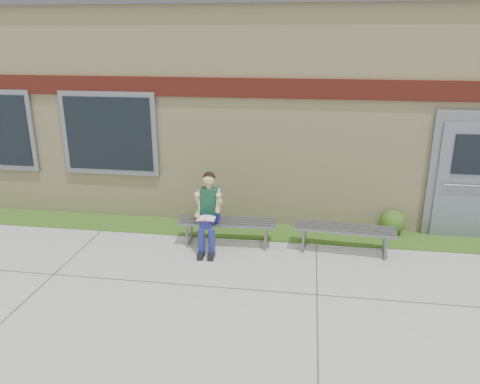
# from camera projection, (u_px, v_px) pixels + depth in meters

# --- Properties ---
(ground) EXTENTS (80.00, 80.00, 0.00)m
(ground) POSITION_uv_depth(u_px,v_px,m) (242.00, 309.00, 6.28)
(ground) COLOR #9E9E99
(ground) RESTS_ON ground
(grass_strip) EXTENTS (16.00, 0.80, 0.02)m
(grass_strip) POSITION_uv_depth(u_px,v_px,m) (262.00, 232.00, 8.72)
(grass_strip) COLOR #255015
(grass_strip) RESTS_ON ground
(school_building) EXTENTS (16.20, 6.22, 4.20)m
(school_building) POSITION_uv_depth(u_px,v_px,m) (278.00, 96.00, 11.22)
(school_building) COLOR beige
(school_building) RESTS_ON ground
(bench_left) EXTENTS (1.71, 0.54, 0.44)m
(bench_left) POSITION_uv_depth(u_px,v_px,m) (227.00, 226.00, 8.13)
(bench_left) COLOR slate
(bench_left) RESTS_ON ground
(bench_right) EXTENTS (1.70, 0.59, 0.43)m
(bench_right) POSITION_uv_depth(u_px,v_px,m) (344.00, 233.00, 7.85)
(bench_right) COLOR slate
(bench_right) RESTS_ON ground
(girl) EXTENTS (0.49, 0.80, 1.32)m
(girl) POSITION_uv_depth(u_px,v_px,m) (209.00, 210.00, 7.87)
(girl) COLOR navy
(girl) RESTS_ON ground
(shrub_mid) EXTENTS (0.35, 0.35, 0.35)m
(shrub_mid) POSITION_uv_depth(u_px,v_px,m) (202.00, 214.00, 9.06)
(shrub_mid) COLOR #255015
(shrub_mid) RESTS_ON grass_strip
(shrub_east) EXTENTS (0.45, 0.45, 0.45)m
(shrub_east) POSITION_uv_depth(u_px,v_px,m) (393.00, 222.00, 8.54)
(shrub_east) COLOR #255015
(shrub_east) RESTS_ON grass_strip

